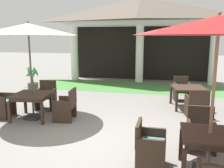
{
  "coord_description": "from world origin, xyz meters",
  "views": [
    {
      "loc": [
        1.47,
        -4.85,
        2.33
      ],
      "look_at": [
        -0.19,
        2.34,
        0.92
      ],
      "focal_mm": 38.9,
      "sensor_mm": 36.0,
      "label": 1
    }
  ],
  "objects_px": {
    "patio_chair_mid_left_west": "(1,103)",
    "patio_chair_mid_right_west": "(149,146)",
    "potted_palm_left_edge": "(33,84)",
    "patio_chair_mid_left_east": "(66,106)",
    "patio_umbrella_mid_right": "(219,27)",
    "patio_table_mid_right": "(210,139)",
    "patio_chair_near_foreground_north": "(182,89)",
    "patio_table_mid_left": "(32,97)",
    "patio_chair_near_foreground_south": "(197,104)",
    "patio_table_near_foreground": "(189,90)",
    "patio_chair_mid_right_north": "(201,131)",
    "patio_chair_mid_left_north": "(46,96)",
    "patio_umbrella_mid_left": "(28,30)"
  },
  "relations": [
    {
      "from": "patio_chair_near_foreground_north",
      "to": "potted_palm_left_edge",
      "type": "bearing_deg",
      "value": -11.14
    },
    {
      "from": "patio_chair_near_foreground_south",
      "to": "patio_umbrella_mid_right",
      "type": "xyz_separation_m",
      "value": [
        -0.15,
        -3.24,
        2.09
      ]
    },
    {
      "from": "patio_chair_mid_right_west",
      "to": "patio_chair_near_foreground_south",
      "type": "bearing_deg",
      "value": 160.25
    },
    {
      "from": "patio_table_mid_right",
      "to": "patio_chair_near_foreground_north",
      "type": "bearing_deg",
      "value": 92.15
    },
    {
      "from": "patio_table_near_foreground",
      "to": "potted_palm_left_edge",
      "type": "bearing_deg",
      "value": 170.52
    },
    {
      "from": "patio_table_mid_left",
      "to": "patio_chair_mid_left_west",
      "type": "bearing_deg",
      "value": -173.86
    },
    {
      "from": "patio_chair_near_foreground_south",
      "to": "patio_table_mid_left",
      "type": "xyz_separation_m",
      "value": [
        -4.67,
        -1.23,
        0.24
      ]
    },
    {
      "from": "patio_chair_near_foreground_south",
      "to": "patio_chair_mid_right_west",
      "type": "distance_m",
      "value": 3.44
    },
    {
      "from": "patio_umbrella_mid_right",
      "to": "patio_chair_mid_right_west",
      "type": "height_order",
      "value": "patio_umbrella_mid_right"
    },
    {
      "from": "patio_table_mid_left",
      "to": "patio_chair_mid_left_west",
      "type": "distance_m",
      "value": 1.02
    },
    {
      "from": "patio_umbrella_mid_left",
      "to": "patio_table_mid_right",
      "type": "relative_size",
      "value": 3.0
    },
    {
      "from": "patio_chair_mid_right_north",
      "to": "patio_chair_mid_left_west",
      "type": "bearing_deg",
      "value": -9.44
    },
    {
      "from": "patio_chair_mid_right_west",
      "to": "patio_chair_mid_right_north",
      "type": "relative_size",
      "value": 0.96
    },
    {
      "from": "patio_table_mid_left",
      "to": "patio_chair_mid_right_north",
      "type": "height_order",
      "value": "patio_chair_mid_right_north"
    },
    {
      "from": "patio_table_near_foreground",
      "to": "patio_chair_mid_right_north",
      "type": "xyz_separation_m",
      "value": [
        0.02,
        -3.2,
        -0.22
      ]
    },
    {
      "from": "patio_table_near_foreground",
      "to": "patio_chair_mid_right_west",
      "type": "height_order",
      "value": "patio_chair_mid_right_west"
    },
    {
      "from": "patio_chair_mid_left_west",
      "to": "patio_chair_mid_right_west",
      "type": "height_order",
      "value": "patio_chair_mid_right_west"
    },
    {
      "from": "patio_table_mid_right",
      "to": "patio_table_mid_left",
      "type": "bearing_deg",
      "value": 155.99
    },
    {
      "from": "patio_chair_near_foreground_south",
      "to": "patio_umbrella_mid_right",
      "type": "relative_size",
      "value": 0.31
    },
    {
      "from": "patio_chair_mid_left_west",
      "to": "patio_chair_mid_right_north",
      "type": "height_order",
      "value": "patio_chair_mid_right_north"
    },
    {
      "from": "patio_table_mid_left",
      "to": "patio_chair_near_foreground_north",
      "type": "bearing_deg",
      "value": 36.16
    },
    {
      "from": "patio_table_mid_right",
      "to": "patio_chair_mid_right_west",
      "type": "distance_m",
      "value": 1.03
    },
    {
      "from": "patio_chair_mid_left_east",
      "to": "patio_umbrella_mid_right",
      "type": "xyz_separation_m",
      "value": [
        3.53,
        -2.12,
        2.08
      ]
    },
    {
      "from": "patio_chair_mid_right_west",
      "to": "patio_chair_near_foreground_north",
      "type": "bearing_deg",
      "value": 170.97
    },
    {
      "from": "patio_table_near_foreground",
      "to": "patio_chair_mid_right_north",
      "type": "relative_size",
      "value": 1.35
    },
    {
      "from": "patio_chair_near_foreground_north",
      "to": "patio_chair_mid_right_west",
      "type": "distance_m",
      "value": 5.24
    },
    {
      "from": "patio_umbrella_mid_left",
      "to": "patio_umbrella_mid_right",
      "type": "relative_size",
      "value": 1.02
    },
    {
      "from": "patio_chair_near_foreground_south",
      "to": "patio_chair_mid_left_north",
      "type": "height_order",
      "value": "patio_chair_mid_left_north"
    },
    {
      "from": "patio_chair_near_foreground_north",
      "to": "patio_table_mid_right",
      "type": "relative_size",
      "value": 0.96
    },
    {
      "from": "potted_palm_left_edge",
      "to": "patio_chair_mid_left_east",
      "type": "bearing_deg",
      "value": -46.98
    },
    {
      "from": "patio_chair_mid_left_west",
      "to": "patio_chair_mid_right_west",
      "type": "bearing_deg",
      "value": 60.86
    },
    {
      "from": "potted_palm_left_edge",
      "to": "patio_chair_mid_right_west",
      "type": "bearing_deg",
      "value": -43.99
    },
    {
      "from": "patio_chair_mid_left_east",
      "to": "patio_chair_mid_right_west",
      "type": "bearing_deg",
      "value": -136.19
    },
    {
      "from": "patio_umbrella_mid_right",
      "to": "patio_chair_mid_left_east",
      "type": "bearing_deg",
      "value": 148.99
    },
    {
      "from": "patio_chair_mid_left_east",
      "to": "patio_umbrella_mid_right",
      "type": "height_order",
      "value": "patio_umbrella_mid_right"
    },
    {
      "from": "patio_table_mid_left",
      "to": "patio_table_mid_right",
      "type": "height_order",
      "value": "patio_table_mid_right"
    },
    {
      "from": "patio_chair_near_foreground_north",
      "to": "patio_table_mid_left",
      "type": "relative_size",
      "value": 0.8
    },
    {
      "from": "patio_table_mid_left",
      "to": "patio_table_mid_right",
      "type": "bearing_deg",
      "value": -24.01
    },
    {
      "from": "patio_table_near_foreground",
      "to": "patio_chair_mid_left_north",
      "type": "distance_m",
      "value": 4.76
    },
    {
      "from": "patio_umbrella_mid_right",
      "to": "potted_palm_left_edge",
      "type": "xyz_separation_m",
      "value": [
        -6.48,
        5.29,
        -2.14
      ]
    },
    {
      "from": "patio_table_near_foreground",
      "to": "potted_palm_left_edge",
      "type": "relative_size",
      "value": 1.07
    },
    {
      "from": "patio_chair_mid_right_west",
      "to": "patio_chair_mid_left_west",
      "type": "bearing_deg",
      "value": -113.15
    },
    {
      "from": "patio_chair_mid_left_north",
      "to": "patio_umbrella_mid_right",
      "type": "bearing_deg",
      "value": 140.88
    },
    {
      "from": "patio_umbrella_mid_left",
      "to": "patio_chair_mid_right_north",
      "type": "relative_size",
      "value": 3.11
    },
    {
      "from": "patio_chair_mid_left_north",
      "to": "patio_chair_near_foreground_north",
      "type": "bearing_deg",
      "value": -160.03
    },
    {
      "from": "patio_chair_mid_right_north",
      "to": "patio_umbrella_mid_left",
      "type": "bearing_deg",
      "value": -12.69
    },
    {
      "from": "patio_chair_mid_left_west",
      "to": "patio_chair_near_foreground_south",
      "type": "bearing_deg",
      "value": 97.11
    },
    {
      "from": "patio_umbrella_mid_left",
      "to": "patio_chair_near_foreground_south",
      "type": "bearing_deg",
      "value": 14.7
    },
    {
      "from": "patio_chair_near_foreground_south",
      "to": "patio_table_mid_right",
      "type": "relative_size",
      "value": 0.93
    },
    {
      "from": "patio_chair_near_foreground_north",
      "to": "patio_chair_mid_left_north",
      "type": "bearing_deg",
      "value": 15.98
    }
  ]
}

